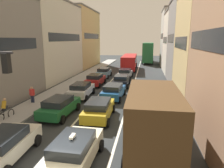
# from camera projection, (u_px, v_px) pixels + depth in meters

# --- Properties ---
(sidewalk_left) EXTENTS (2.60, 64.00, 0.14)m
(sidewalk_left) POSITION_uv_depth(u_px,v_px,m) (75.00, 81.00, 29.49)
(sidewalk_left) COLOR #A0A0A0
(sidewalk_left) RESTS_ON ground
(lane_stripe_left) EXTENTS (0.16, 60.00, 0.01)m
(lane_stripe_left) POSITION_uv_depth(u_px,v_px,m) (110.00, 83.00, 28.69)
(lane_stripe_left) COLOR silver
(lane_stripe_left) RESTS_ON ground
(lane_stripe_right) EXTENTS (0.16, 60.00, 0.01)m
(lane_stripe_right) POSITION_uv_depth(u_px,v_px,m) (134.00, 84.00, 28.14)
(lane_stripe_right) COLOR silver
(lane_stripe_right) RESTS_ON ground
(building_row_left) EXTENTS (7.20, 43.90, 12.29)m
(building_row_left) POSITION_uv_depth(u_px,v_px,m) (48.00, 41.00, 31.86)
(building_row_left) COLOR gray
(building_row_left) RESTS_ON ground
(building_row_right) EXTENTS (7.20, 43.90, 12.32)m
(building_row_right) POSITION_uv_depth(u_px,v_px,m) (196.00, 42.00, 27.97)
(building_row_right) COLOR #B2ADA3
(building_row_right) RESTS_ON ground
(removalist_box_truck) EXTENTS (2.82, 7.75, 3.58)m
(removalist_box_truck) POSITION_uv_depth(u_px,v_px,m) (152.00, 117.00, 10.77)
(removalist_box_truck) COLOR #B7B29E
(removalist_box_truck) RESTS_ON ground
(taxi_centre_lane_front) EXTENTS (2.12, 4.33, 1.66)m
(taxi_centre_lane_front) POSITION_uv_depth(u_px,v_px,m) (74.00, 150.00, 9.71)
(taxi_centre_lane_front) COLOR beige
(taxi_centre_lane_front) RESTS_ON ground
(sedan_left_lane_front) EXTENTS (2.26, 4.39, 1.49)m
(sedan_left_lane_front) POSITION_uv_depth(u_px,v_px,m) (5.00, 145.00, 10.22)
(sedan_left_lane_front) COLOR beige
(sedan_left_lane_front) RESTS_ON ground
(sedan_centre_lane_second) EXTENTS (2.13, 4.34, 1.49)m
(sedan_centre_lane_second) POSITION_uv_depth(u_px,v_px,m) (99.00, 109.00, 15.53)
(sedan_centre_lane_second) COLOR #B29319
(sedan_centre_lane_second) RESTS_ON ground
(wagon_left_lane_second) EXTENTS (2.26, 4.40, 1.49)m
(wagon_left_lane_second) POSITION_uv_depth(u_px,v_px,m) (59.00, 106.00, 16.12)
(wagon_left_lane_second) COLOR #19592D
(wagon_left_lane_second) RESTS_ON ground
(hatchback_centre_lane_third) EXTENTS (2.25, 4.39, 1.49)m
(hatchback_centre_lane_third) POSITION_uv_depth(u_px,v_px,m) (113.00, 91.00, 20.87)
(hatchback_centre_lane_third) COLOR #194C8C
(hatchback_centre_lane_third) RESTS_ON ground
(sedan_left_lane_third) EXTENTS (2.10, 4.32, 1.49)m
(sedan_left_lane_third) POSITION_uv_depth(u_px,v_px,m) (81.00, 90.00, 21.42)
(sedan_left_lane_third) COLOR silver
(sedan_left_lane_third) RESTS_ON ground
(coupe_centre_lane_fourth) EXTENTS (2.10, 4.32, 1.49)m
(coupe_centre_lane_fourth) POSITION_uv_depth(u_px,v_px,m) (121.00, 80.00, 26.26)
(coupe_centre_lane_fourth) COLOR black
(coupe_centre_lane_fourth) RESTS_ON ground
(sedan_left_lane_fourth) EXTENTS (2.15, 4.34, 1.49)m
(sedan_left_lane_fourth) POSITION_uv_depth(u_px,v_px,m) (95.00, 79.00, 26.84)
(sedan_left_lane_fourth) COLOR #A51E1E
(sedan_left_lane_fourth) RESTS_ON ground
(sedan_centre_lane_fifth) EXTENTS (2.22, 4.38, 1.49)m
(sedan_centre_lane_fifth) POSITION_uv_depth(u_px,v_px,m) (125.00, 73.00, 31.63)
(sedan_centre_lane_fifth) COLOR gray
(sedan_centre_lane_fifth) RESTS_ON ground
(sedan_left_lane_fifth) EXTENTS (2.08, 4.31, 1.49)m
(sedan_left_lane_fifth) POSITION_uv_depth(u_px,v_px,m) (104.00, 72.00, 32.75)
(sedan_left_lane_fifth) COLOR #759EB7
(sedan_left_lane_fifth) RESTS_ON ground
(sedan_right_lane_behind_truck) EXTENTS (2.09, 4.32, 1.49)m
(sedan_right_lane_behind_truck) POSITION_uv_depth(u_px,v_px,m) (144.00, 100.00, 17.83)
(sedan_right_lane_behind_truck) COLOR beige
(sedan_right_lane_behind_truck) RESTS_ON ground
(bus_mid_queue_primary) EXTENTS (2.99, 10.56, 2.90)m
(bus_mid_queue_primary) POSITION_uv_depth(u_px,v_px,m) (129.00, 61.00, 40.07)
(bus_mid_queue_primary) COLOR #B21919
(bus_mid_queue_primary) RESTS_ON ground
(bus_far_queue_secondary) EXTENTS (2.95, 10.55, 5.06)m
(bus_far_queue_secondary) POSITION_uv_depth(u_px,v_px,m) (148.00, 52.00, 52.14)
(bus_far_queue_secondary) COLOR #1E6033
(bus_far_queue_secondary) RESTS_ON ground
(cyclist_on_sidewalk) EXTENTS (0.50, 1.73, 1.72)m
(cyclist_on_sidewalk) POSITION_uv_depth(u_px,v_px,m) (5.00, 109.00, 15.24)
(cyclist_on_sidewalk) COLOR black
(cyclist_on_sidewalk) RESTS_ON ground
(pedestrian_mid_sidewalk) EXTENTS (0.54, 0.34, 1.66)m
(pedestrian_mid_sidewalk) POSITION_uv_depth(u_px,v_px,m) (32.00, 94.00, 19.11)
(pedestrian_mid_sidewalk) COLOR #262D47
(pedestrian_mid_sidewalk) RESTS_ON ground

